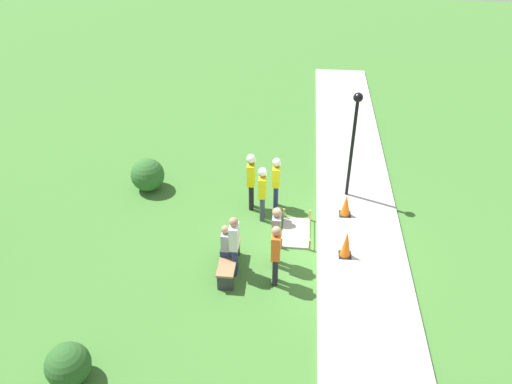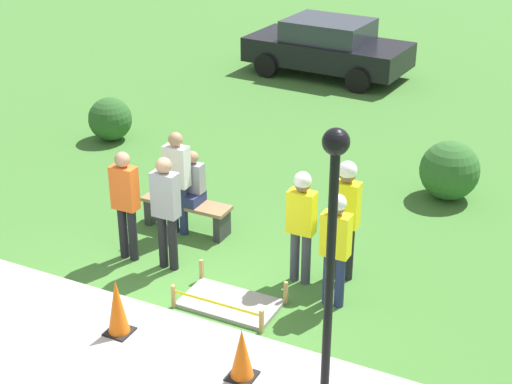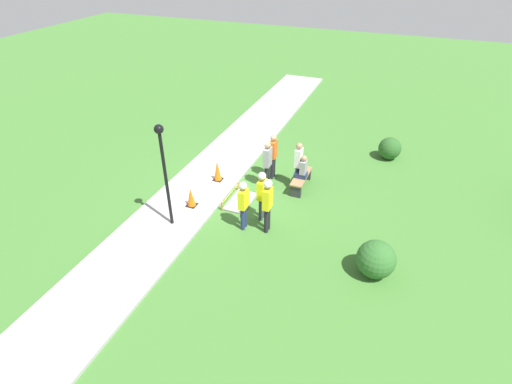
% 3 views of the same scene
% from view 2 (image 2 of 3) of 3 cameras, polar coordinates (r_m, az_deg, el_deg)
% --- Properties ---
extents(ground_plane, '(60.00, 60.00, 0.00)m').
position_cam_2_polar(ground_plane, '(11.16, -6.67, -8.77)').
color(ground_plane, '#3D702D').
extents(sidewalk, '(28.00, 2.44, 0.10)m').
position_cam_2_polar(sidewalk, '(10.33, -10.39, -11.87)').
color(sidewalk, '#9E9E99').
rests_on(sidewalk, ground_plane).
extents(wet_concrete_patch, '(1.43, 0.83, 0.36)m').
position_cam_2_polar(wet_concrete_patch, '(11.24, -1.90, -8.07)').
color(wet_concrete_patch, gray).
rests_on(wet_concrete_patch, ground_plane).
extents(traffic_cone_near_patch, '(0.34, 0.34, 0.81)m').
position_cam_2_polar(traffic_cone_near_patch, '(10.48, -10.05, -8.23)').
color(traffic_cone_near_patch, black).
rests_on(traffic_cone_near_patch, sidewalk).
extents(traffic_cone_far_patch, '(0.34, 0.34, 0.69)m').
position_cam_2_polar(traffic_cone_far_patch, '(9.61, -1.03, -11.69)').
color(traffic_cone_far_patch, black).
rests_on(traffic_cone_far_patch, sidewalk).
extents(park_bench, '(1.54, 0.44, 0.52)m').
position_cam_2_polar(park_bench, '(13.12, -5.06, -1.34)').
color(park_bench, '#2D2D33').
rests_on(park_bench, ground_plane).
extents(person_seated_on_bench, '(0.36, 0.44, 0.89)m').
position_cam_2_polar(person_seated_on_bench, '(12.89, -4.66, 0.69)').
color(person_seated_on_bench, navy).
rests_on(person_seated_on_bench, park_bench).
extents(worker_supervisor, '(0.40, 0.25, 1.73)m').
position_cam_2_polar(worker_supervisor, '(10.81, 5.81, -3.56)').
color(worker_supervisor, navy).
rests_on(worker_supervisor, ground_plane).
extents(worker_assistant, '(0.40, 0.27, 1.90)m').
position_cam_2_polar(worker_assistant, '(11.41, 6.53, -1.22)').
color(worker_assistant, black).
rests_on(worker_assistant, ground_plane).
extents(worker_trainee, '(0.40, 0.26, 1.78)m').
position_cam_2_polar(worker_trainee, '(11.30, 3.33, -1.88)').
color(worker_trainee, '#383D47').
rests_on(worker_trainee, ground_plane).
extents(bystander_in_orange_shirt, '(0.40, 0.24, 1.80)m').
position_cam_2_polar(bystander_in_orange_shirt, '(12.08, -9.48, -0.52)').
color(bystander_in_orange_shirt, black).
rests_on(bystander_in_orange_shirt, ground_plane).
extents(bystander_in_gray_shirt, '(0.40, 0.24, 1.79)m').
position_cam_2_polar(bystander_in_gray_shirt, '(12.74, -5.75, 1.10)').
color(bystander_in_gray_shirt, navy).
rests_on(bystander_in_gray_shirt, ground_plane).
extents(bystander_in_white_shirt, '(0.40, 0.24, 1.83)m').
position_cam_2_polar(bystander_in_white_shirt, '(11.72, -6.57, -1.04)').
color(bystander_in_white_shirt, black).
rests_on(bystander_in_white_shirt, ground_plane).
extents(lamppost_near, '(0.28, 0.28, 3.46)m').
position_cam_2_polar(lamppost_near, '(8.09, 5.53, -3.04)').
color(lamppost_near, black).
rests_on(lamppost_near, sidewalk).
extents(parked_car_black, '(4.40, 2.38, 1.50)m').
position_cam_2_polar(parked_car_black, '(21.33, 5.23, 10.47)').
color(parked_car_black, black).
rests_on(parked_car_black, ground_plane).
extents(shrub_rounded_near, '(0.93, 0.93, 0.93)m').
position_cam_2_polar(shrub_rounded_near, '(17.09, -10.56, 5.24)').
color(shrub_rounded_near, '#285623').
rests_on(shrub_rounded_near, ground_plane).
extents(shrub_rounded_mid, '(1.08, 1.08, 1.08)m').
position_cam_2_polar(shrub_rounded_mid, '(14.53, 13.90, 1.54)').
color(shrub_rounded_mid, '#2D6028').
rests_on(shrub_rounded_mid, ground_plane).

